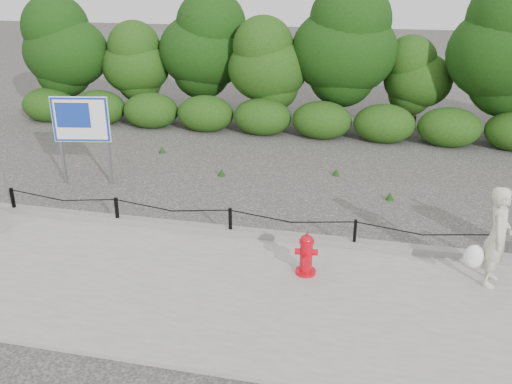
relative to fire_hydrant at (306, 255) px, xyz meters
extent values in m
plane|color=#2D2B28|center=(-1.71, 1.17, -0.46)|extent=(90.00, 90.00, 0.00)
cube|color=gray|center=(-1.71, -0.83, -0.42)|extent=(14.00, 4.00, 0.08)
cube|color=slate|center=(-1.71, 1.22, -0.31)|extent=(14.00, 0.22, 0.14)
cube|color=black|center=(-6.71, 1.17, -0.08)|extent=(0.06, 0.06, 0.60)
cube|color=black|center=(-4.21, 1.17, -0.08)|extent=(0.06, 0.06, 0.60)
cube|color=black|center=(-1.71, 1.17, -0.08)|extent=(0.06, 0.06, 0.60)
cube|color=black|center=(0.79, 1.17, -0.08)|extent=(0.06, 0.06, 0.60)
cube|color=black|center=(3.29, 1.17, -0.08)|extent=(0.06, 0.06, 0.60)
cylinder|color=black|center=(-5.46, 1.17, 0.14)|extent=(2.50, 0.02, 0.02)
cylinder|color=black|center=(-2.96, 1.17, 0.14)|extent=(2.50, 0.02, 0.02)
cylinder|color=black|center=(-0.46, 1.17, 0.14)|extent=(2.50, 0.02, 0.02)
cylinder|color=black|center=(2.04, 1.17, 0.14)|extent=(2.50, 0.02, 0.02)
cylinder|color=black|center=(-10.21, 9.77, 0.61)|extent=(0.18, 0.18, 2.13)
ellipsoid|color=#215313|center=(-10.21, 9.77, 2.10)|extent=(3.15, 2.73, 3.41)
cylinder|color=black|center=(-7.71, 10.17, 0.39)|extent=(0.18, 0.18, 1.70)
ellipsoid|color=#215313|center=(-7.71, 10.17, 1.58)|extent=(2.51, 2.17, 2.72)
cylinder|color=black|center=(-5.21, 10.57, 0.65)|extent=(0.18, 0.18, 2.21)
ellipsoid|color=#215313|center=(-5.21, 10.57, 2.20)|extent=(3.27, 2.83, 3.54)
cylinder|color=black|center=(-2.71, 9.77, 0.46)|extent=(0.18, 0.18, 1.83)
ellipsoid|color=#215313|center=(-2.71, 9.77, 1.74)|extent=(2.71, 2.35, 2.93)
cylinder|color=black|center=(-0.21, 10.17, 0.74)|extent=(0.18, 0.18, 2.39)
ellipsoid|color=#215313|center=(-0.21, 10.17, 2.41)|extent=(3.54, 3.06, 3.83)
cylinder|color=black|center=(2.29, 10.57, 0.32)|extent=(0.18, 0.18, 1.54)
ellipsoid|color=#215313|center=(2.29, 10.57, 1.40)|extent=(2.28, 1.97, 2.47)
cylinder|color=black|center=(4.79, 9.77, 0.79)|extent=(0.18, 0.18, 2.49)
ellipsoid|color=#215313|center=(4.79, 9.77, 2.53)|extent=(3.68, 3.19, 3.98)
cylinder|color=red|center=(0.00, 0.01, -0.34)|extent=(0.40, 0.40, 0.06)
cylinder|color=red|center=(0.00, 0.01, -0.04)|extent=(0.25, 0.25, 0.55)
cylinder|color=red|center=(0.00, 0.01, 0.26)|extent=(0.29, 0.29, 0.05)
ellipsoid|color=red|center=(0.00, 0.01, 0.29)|extent=(0.26, 0.26, 0.18)
cylinder|color=red|center=(0.00, 0.01, 0.39)|extent=(0.07, 0.07, 0.05)
cylinder|color=red|center=(-0.15, -0.01, 0.05)|extent=(0.11, 0.12, 0.11)
cylinder|color=red|center=(0.15, 0.02, 0.05)|extent=(0.11, 0.12, 0.11)
cylinder|color=red|center=(0.02, -0.15, -0.01)|extent=(0.16, 0.14, 0.15)
cylinder|color=slate|center=(-0.03, -0.12, -0.09)|extent=(0.01, 0.05, 0.12)
imported|color=beige|center=(3.16, 0.40, 0.51)|extent=(0.58, 0.74, 1.78)
ellipsoid|color=white|center=(2.81, 0.25, 0.17)|extent=(0.32, 0.25, 0.43)
cube|color=slate|center=(-6.70, 3.28, 0.68)|extent=(0.08, 0.08, 2.27)
cube|color=slate|center=(-5.53, 3.50, 0.68)|extent=(0.08, 0.08, 2.27)
cube|color=white|center=(-6.10, 3.35, 1.25)|extent=(1.41, 0.31, 1.14)
cube|color=navy|center=(-6.10, 3.32, 1.25)|extent=(1.37, 0.26, 1.10)
cube|color=navy|center=(-6.27, 3.28, 1.36)|extent=(0.84, 0.16, 0.63)
camera|label=1|loc=(0.98, -8.42, 4.66)|focal=38.00mm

